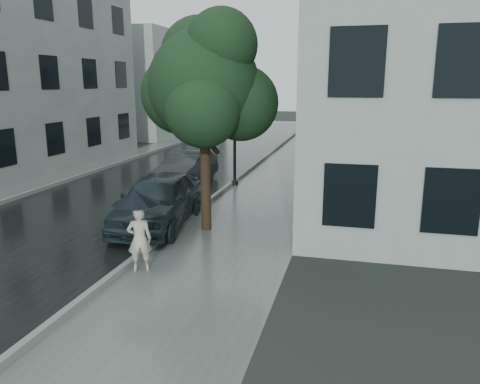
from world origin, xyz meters
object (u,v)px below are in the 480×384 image
(street_tree, at_px, (205,84))
(lamp_post, at_px, (231,111))
(car_near, at_px, (158,200))
(car_far, at_px, (186,168))
(pedestrian, at_px, (139,239))

(street_tree, height_order, lamp_post, street_tree)
(lamp_post, distance_m, car_near, 6.49)
(lamp_post, relative_size, car_far, 1.29)
(car_far, bearing_deg, lamp_post, 12.24)
(street_tree, distance_m, lamp_post, 6.08)
(pedestrian, height_order, lamp_post, lamp_post)
(street_tree, xyz_separation_m, lamp_post, (-0.87, 5.92, -1.07))
(lamp_post, xyz_separation_m, car_near, (-0.61, -6.05, -2.26))
(pedestrian, relative_size, car_far, 0.36)
(street_tree, height_order, car_near, street_tree)
(street_tree, bearing_deg, lamp_post, 98.41)
(lamp_post, bearing_deg, car_near, -81.52)
(pedestrian, xyz_separation_m, car_near, (-1.00, 3.28, 0.04))
(street_tree, xyz_separation_m, car_far, (-2.73, 5.57, -3.43))
(pedestrian, distance_m, car_near, 3.43)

